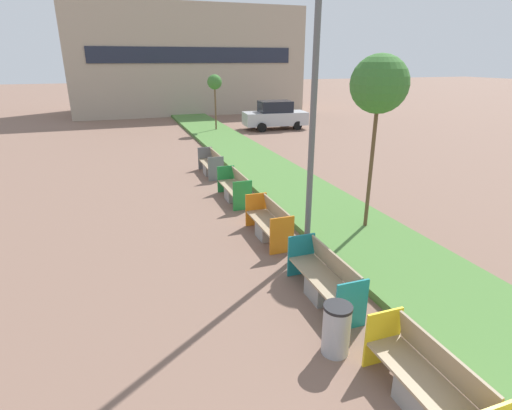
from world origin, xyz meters
name	(u,v)px	position (x,y,z in m)	size (l,w,h in m)	color
planter_grass_strip	(301,194)	(3.20, 12.00, 0.09)	(2.80, 120.00, 0.18)	#4C7A38
building_backdrop	(186,61)	(4.00, 37.86, 4.34)	(19.29, 8.32, 8.68)	tan
bench_yellow_frame	(426,386)	(0.94, 3.33, 0.36)	(0.65, 1.89, 0.94)	gray
bench_teal_frame	(325,282)	(0.94, 6.14, 0.37)	(0.65, 2.06, 0.94)	gray
bench_orange_frame	(269,225)	(0.94, 9.16, 0.36)	(0.65, 1.93, 0.94)	gray
bench_green_frame	(235,190)	(0.94, 12.36, 0.37)	(0.65, 2.00, 0.94)	gray
bench_grey_frame	(211,166)	(0.94, 15.77, 0.36)	(0.65, 1.96, 0.94)	gray
litter_bin	(336,329)	(0.36, 4.69, 0.44)	(0.46, 0.46, 0.87)	#9EA0A5
street_lamp_post	(315,79)	(1.55, 8.16, 4.07)	(0.24, 0.44, 7.38)	#56595B
sapling_tree_near	(379,85)	(3.58, 8.69, 3.87)	(1.42, 1.42, 4.61)	brown
sapling_tree_far	(215,83)	(3.58, 25.61, 3.07)	(0.92, 0.92, 3.59)	brown
parked_car_distant	(275,115)	(7.63, 25.46, 0.91)	(4.33, 2.11, 1.86)	#B7BABF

